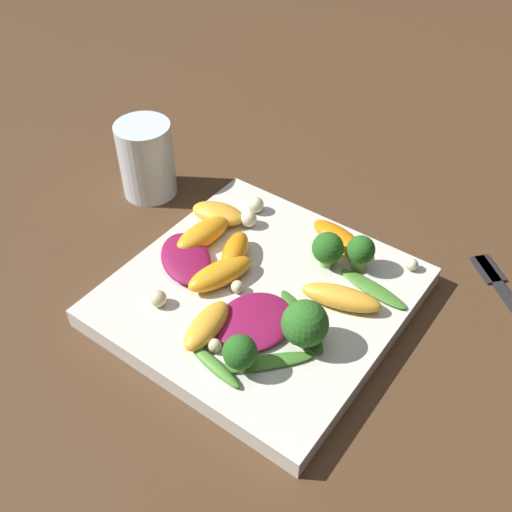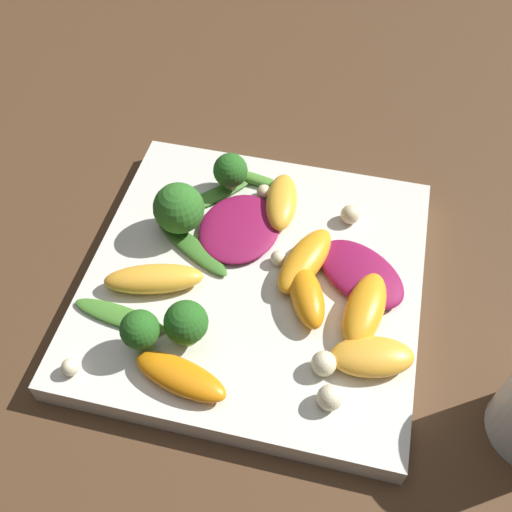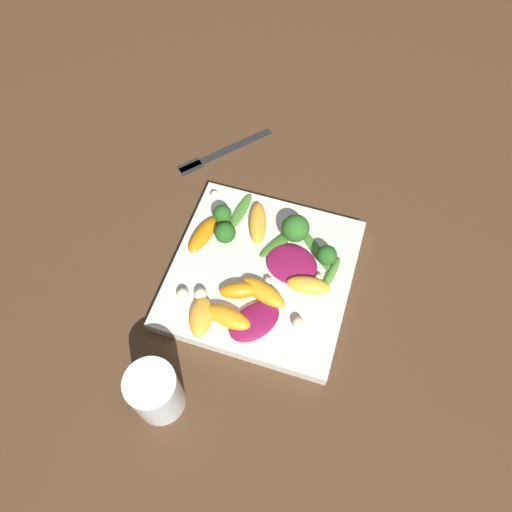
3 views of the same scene
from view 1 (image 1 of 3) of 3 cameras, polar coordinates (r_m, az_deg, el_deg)
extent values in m
plane|color=#4C331E|center=(0.60, 0.40, -4.55)|extent=(2.40, 2.40, 0.00)
cube|color=silver|center=(0.59, 0.40, -3.86)|extent=(0.26, 0.26, 0.02)
cylinder|color=white|center=(0.72, -10.39, 9.04)|extent=(0.06, 0.06, 0.09)
cube|color=#262628|center=(0.67, 21.24, -1.08)|extent=(0.04, 0.04, 0.01)
ellipsoid|color=maroon|center=(0.61, -6.71, -0.20)|extent=(0.09, 0.09, 0.01)
ellipsoid|color=maroon|center=(0.55, -0.17, -6.23)|extent=(0.08, 0.09, 0.01)
ellipsoid|color=#FCAD33|center=(0.57, 8.10, -3.93)|extent=(0.08, 0.05, 0.02)
ellipsoid|color=orange|center=(0.60, -2.01, 0.41)|extent=(0.04, 0.06, 0.02)
ellipsoid|color=orange|center=(0.58, -3.42, -1.70)|extent=(0.05, 0.08, 0.02)
ellipsoid|color=orange|center=(0.63, -5.07, 2.10)|extent=(0.04, 0.07, 0.02)
ellipsoid|color=#FCAD33|center=(0.54, -4.72, -6.62)|extent=(0.03, 0.07, 0.02)
ellipsoid|color=orange|center=(0.63, 7.96, 1.70)|extent=(0.07, 0.04, 0.02)
ellipsoid|color=#FCAD33|center=(0.65, -3.63, 4.06)|extent=(0.07, 0.05, 0.02)
cylinder|color=#7A9E51|center=(0.53, 4.57, -7.74)|extent=(0.01, 0.01, 0.02)
sphere|color=#2D6B23|center=(0.52, 4.69, -6.41)|extent=(0.04, 0.04, 0.04)
cylinder|color=#84AD5B|center=(0.52, -1.51, -10.18)|extent=(0.01, 0.01, 0.01)
sphere|color=#26601E|center=(0.50, -1.54, -9.13)|extent=(0.03, 0.03, 0.03)
cylinder|color=#84AD5B|center=(0.61, 6.74, -0.32)|extent=(0.01, 0.01, 0.01)
sphere|color=#26601E|center=(0.59, 6.86, 0.77)|extent=(0.03, 0.03, 0.03)
cylinder|color=#84AD5B|center=(0.61, 9.77, -0.54)|extent=(0.01, 0.01, 0.02)
sphere|color=#26601E|center=(0.59, 9.96, 0.61)|extent=(0.03, 0.03, 0.03)
ellipsoid|color=#47842D|center=(0.52, 0.86, -10.09)|extent=(0.07, 0.08, 0.01)
ellipsoid|color=#3D7528|center=(0.55, 4.34, -6.20)|extent=(0.08, 0.06, 0.01)
ellipsoid|color=#518E33|center=(0.52, -4.00, -10.37)|extent=(0.06, 0.02, 0.01)
ellipsoid|color=#47842D|center=(0.59, 11.05, -3.06)|extent=(0.08, 0.03, 0.01)
sphere|color=beige|center=(0.65, -0.71, 3.57)|extent=(0.02, 0.02, 0.02)
sphere|color=beige|center=(0.58, -1.78, -2.94)|extent=(0.01, 0.01, 0.01)
sphere|color=beige|center=(0.66, -0.02, 4.90)|extent=(0.02, 0.02, 0.02)
sphere|color=beige|center=(0.62, 14.63, -0.79)|extent=(0.01, 0.01, 0.01)
sphere|color=beige|center=(0.57, -9.31, -4.01)|extent=(0.02, 0.02, 0.02)
sphere|color=beige|center=(0.53, -3.97, -8.50)|extent=(0.01, 0.01, 0.01)
camera|label=2|loc=(0.67, 12.50, 39.42)|focal=42.00mm
camera|label=3|loc=(0.65, -55.31, 53.42)|focal=35.00mm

